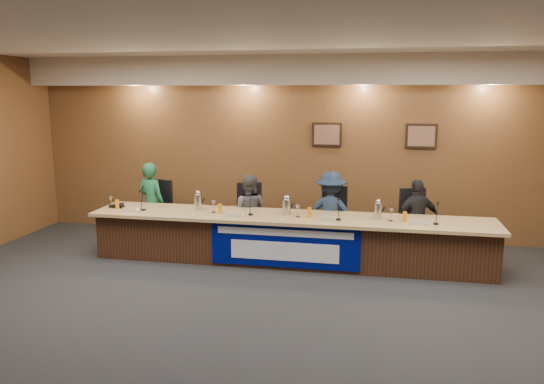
{
  "coord_description": "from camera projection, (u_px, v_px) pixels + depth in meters",
  "views": [
    {
      "loc": [
        1.29,
        -5.34,
        2.6
      ],
      "look_at": [
        -0.29,
        2.5,
        1.07
      ],
      "focal_mm": 35.0,
      "sensor_mm": 36.0,
      "label": 1
    }
  ],
  "objects": [
    {
      "name": "water_glass_d",
      "position": [
        391.0,
        215.0,
        7.65
      ],
      "size": [
        0.08,
        0.08,
        0.18
      ],
      "primitive_type": "cylinder",
      "color": "silver",
      "rests_on": "dais_top"
    },
    {
      "name": "speakerphone",
      "position": [
        119.0,
        206.0,
        8.57
      ],
      "size": [
        0.32,
        0.32,
        0.05
      ],
      "primitive_type": "cylinder",
      "color": "black",
      "rests_on": "dais_top"
    },
    {
      "name": "microphone_b",
      "position": [
        251.0,
        214.0,
        8.04
      ],
      "size": [
        0.07,
        0.07,
        0.02
      ],
      "primitive_type": "cylinder",
      "color": "black",
      "rests_on": "dais_top"
    },
    {
      "name": "juice_glass_d",
      "position": [
        405.0,
        217.0,
        7.59
      ],
      "size": [
        0.06,
        0.06,
        0.15
      ],
      "primitive_type": "cylinder",
      "color": "orange",
      "rests_on": "dais_top"
    },
    {
      "name": "microphone_d",
      "position": [
        436.0,
        224.0,
        7.47
      ],
      "size": [
        0.07,
        0.07,
        0.02
      ],
      "primitive_type": "cylinder",
      "color": "black",
      "rests_on": "dais_top"
    },
    {
      "name": "dais_body",
      "position": [
        289.0,
        240.0,
        8.13
      ],
      "size": [
        6.0,
        0.8,
        0.7
      ],
      "primitive_type": "cube",
      "color": "#391F11",
      "rests_on": "floor"
    },
    {
      "name": "nameplate_d",
      "position": [
        419.0,
        222.0,
        7.4
      ],
      "size": [
        0.24,
        0.08,
        0.1
      ],
      "primitive_type": "cube",
      "rotation": [
        0.31,
        0.0,
        0.0
      ],
      "color": "white",
      "rests_on": "dais_top"
    },
    {
      "name": "nameplate_a",
      "position": [
        130.0,
        210.0,
        8.21
      ],
      "size": [
        0.24,
        0.08,
        0.1
      ],
      "primitive_type": "cube",
      "rotation": [
        0.31,
        0.0,
        0.0
      ],
      "color": "white",
      "rests_on": "dais_top"
    },
    {
      "name": "office_chair_b",
      "position": [
        250.0,
        220.0,
        8.88
      ],
      "size": [
        0.6,
        0.6,
        0.08
      ],
      "primitive_type": "cube",
      "rotation": [
        0.0,
        0.0,
        0.3
      ],
      "color": "black",
      "rests_on": "floor"
    },
    {
      "name": "panelist_d",
      "position": [
        417.0,
        220.0,
        8.23
      ],
      "size": [
        0.8,
        0.56,
        1.27
      ],
      "primitive_type": "imported",
      "rotation": [
        0.0,
        0.0,
        3.52
      ],
      "color": "black",
      "rests_on": "floor"
    },
    {
      "name": "soffit",
      "position": [
        303.0,
        70.0,
        8.94
      ],
      "size": [
        10.0,
        0.5,
        0.5
      ],
      "primitive_type": "cube",
      "color": "beige",
      "rests_on": "wall_back"
    },
    {
      "name": "panelist_a",
      "position": [
        152.0,
        203.0,
        9.07
      ],
      "size": [
        0.59,
        0.47,
        1.42
      ],
      "primitive_type": "imported",
      "rotation": [
        0.0,
        0.0,
        2.85
      ],
      "color": "#1A5938",
      "rests_on": "floor"
    },
    {
      "name": "nameplate_c",
      "position": [
        327.0,
        218.0,
        7.64
      ],
      "size": [
        0.24,
        0.08,
        0.1
      ],
      "primitive_type": "cube",
      "rotation": [
        0.31,
        0.0,
        0.0
      ],
      "color": "white",
      "rests_on": "dais_top"
    },
    {
      "name": "panelist_c",
      "position": [
        331.0,
        213.0,
        8.49
      ],
      "size": [
        0.9,
        0.55,
        1.35
      ],
      "primitive_type": "imported",
      "rotation": [
        0.0,
        0.0,
        3.09
      ],
      "color": "#18263E",
      "rests_on": "floor"
    },
    {
      "name": "banner_text_lower",
      "position": [
        284.0,
        251.0,
        7.72
      ],
      "size": [
        1.6,
        0.01,
        0.28
      ],
      "primitive_type": "cube",
      "color": "silver",
      "rests_on": "banner"
    },
    {
      "name": "nameplate_b",
      "position": [
        234.0,
        214.0,
        7.89
      ],
      "size": [
        0.24,
        0.08,
        0.1
      ],
      "primitive_type": "cube",
      "rotation": [
        0.31,
        0.0,
        0.0
      ],
      "color": "white",
      "rests_on": "dais_top"
    },
    {
      "name": "wall_photo_right",
      "position": [
        421.0,
        136.0,
        8.97
      ],
      "size": [
        0.52,
        0.04,
        0.42
      ],
      "primitive_type": "cube",
      "color": "black",
      "rests_on": "wall_back"
    },
    {
      "name": "panelist_b",
      "position": [
        249.0,
        212.0,
        8.76
      ],
      "size": [
        0.62,
        0.48,
        1.26
      ],
      "primitive_type": "imported",
      "rotation": [
        0.0,
        0.0,
        3.13
      ],
      "color": "#4D4B50",
      "rests_on": "floor"
    },
    {
      "name": "office_chair_a",
      "position": [
        155.0,
        215.0,
        9.21
      ],
      "size": [
        0.61,
        0.61,
        0.08
      ],
      "primitive_type": "cube",
      "rotation": [
        0.0,
        0.0,
        -0.33
      ],
      "color": "black",
      "rests_on": "floor"
    },
    {
      "name": "water_glass_b",
      "position": [
        214.0,
        207.0,
        8.2
      ],
      "size": [
        0.08,
        0.08,
        0.18
      ],
      "primitive_type": "cylinder",
      "color": "silver",
      "rests_on": "dais_top"
    },
    {
      "name": "microphone_c",
      "position": [
        339.0,
        219.0,
        7.72
      ],
      "size": [
        0.07,
        0.07,
        0.02
      ],
      "primitive_type": "cylinder",
      "color": "black",
      "rests_on": "dais_top"
    },
    {
      "name": "carafe_mid",
      "position": [
        287.0,
        207.0,
        8.04
      ],
      "size": [
        0.13,
        0.13,
        0.24
      ],
      "primitive_type": "cylinder",
      "color": "silver",
      "rests_on": "dais_top"
    },
    {
      "name": "water_glass_a",
      "position": [
        112.0,
        202.0,
        8.52
      ],
      "size": [
        0.08,
        0.08,
        0.18
      ],
      "primitive_type": "cylinder",
      "color": "silver",
      "rests_on": "dais_top"
    },
    {
      "name": "office_chair_c",
      "position": [
        331.0,
        224.0,
        8.62
      ],
      "size": [
        0.54,
        0.54,
        0.08
      ],
      "primitive_type": "cube",
      "rotation": [
        0.0,
        0.0,
        -0.14
      ],
      "color": "black",
      "rests_on": "floor"
    },
    {
      "name": "microphone_a",
      "position": [
        144.0,
        210.0,
        8.35
      ],
      "size": [
        0.07,
        0.07,
        0.02
      ],
      "primitive_type": "cylinder",
      "color": "black",
      "rests_on": "dais_top"
    },
    {
      "name": "office_chair_d",
      "position": [
        416.0,
        228.0,
        8.36
      ],
      "size": [
        0.6,
        0.6,
        0.08
      ],
      "primitive_type": "cube",
      "rotation": [
        0.0,
        0.0,
        0.3
      ],
      "color": "black",
      "rests_on": "floor"
    },
    {
      "name": "water_glass_c",
      "position": [
        298.0,
        211.0,
        7.9
      ],
      "size": [
        0.08,
        0.08,
        0.18
      ],
      "primitive_type": "cylinder",
      "color": "silver",
      "rests_on": "dais_top"
    },
    {
      "name": "juice_glass_b",
      "position": [
        220.0,
        209.0,
        8.13
      ],
      "size": [
        0.06,
        0.06,
        0.15
      ],
      "primitive_type": "cylinder",
      "color": "orange",
      "rests_on": "dais_top"
    },
    {
      "name": "floor",
      "position": [
        253.0,
        329.0,
        5.88
      ],
      "size": [
        10.0,
        10.0,
        0.0
      ],
      "primitive_type": "plane",
      "color": "black",
      "rests_on": "ground"
    },
    {
      "name": "wall_photo_left",
      "position": [
        327.0,
        135.0,
        9.28
      ],
      "size": [
        0.52,
        0.04,
        0.42
      ],
      "primitive_type": "cube",
      "color": "black",
      "rests_on": "wall_back"
    },
    {
      "name": "ceiling",
      "position": [
        251.0,
        30.0,
        5.28
      ],
      "size": [
        10.0,
        8.0,
        0.04
      ],
      "primitive_type": "cube",
      "color": "silver",
      "rests_on": "wall_back"
    },
    {
      "name": "banner",
      "position": [
        284.0,
        246.0,
        7.72
      ],
      "size": [
        2.2,
        0.02,
        0.65
      ],
      "primitive_type": "cube",
      "color": "#000866",
      "rests_on": "dais_body"
    },
    {
      "name": "carafe_right",
      "position": [
        378.0,
        211.0,
        7.74
      ],
      "size": [
        0.11,
        0.11,
        0.25
      ],
      "primitive_type": "cylinder",
      "color": "silver",
      "rests_on": "dais_top"
    },
    {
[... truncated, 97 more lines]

